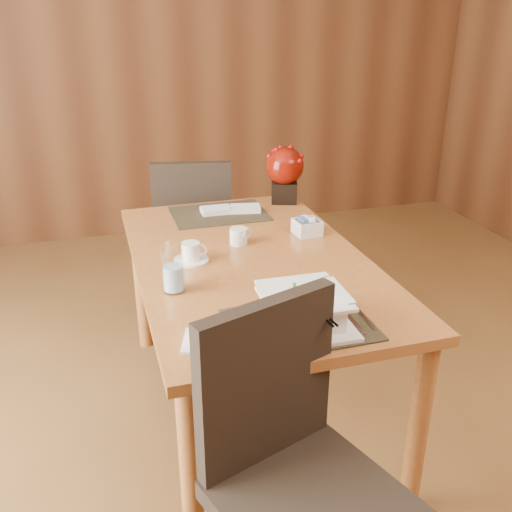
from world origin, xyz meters
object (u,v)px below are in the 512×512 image
object	(u,v)px
creamer_jug	(239,236)
berry_decor	(285,171)
coffee_cup	(191,253)
far_chair	(194,229)
near_chair	(292,457)
soup_setting	(304,311)
water_glass	(173,268)
sugar_caddy	(307,227)
bread_plate	(206,341)
dining_table	(251,280)

from	to	relation	value
creamer_jug	berry_decor	size ratio (longest dim) A/B	0.34
coffee_cup	far_chair	xyz separation A→B (m)	(0.18, 0.92, -0.25)
creamer_jug	far_chair	world-z (taller)	far_chair
creamer_jug	near_chair	bearing A→B (deg)	-121.61
soup_setting	water_glass	size ratio (longest dim) A/B	1.65
sugar_caddy	bread_plate	bearing A→B (deg)	-129.66
near_chair	far_chair	distance (m)	1.85
water_glass	far_chair	xyz separation A→B (m)	(0.29, 1.16, -0.31)
creamer_jug	near_chair	xyz separation A→B (m)	(-0.13, -1.04, -0.24)
sugar_caddy	bread_plate	world-z (taller)	sugar_caddy
soup_setting	water_glass	world-z (taller)	water_glass
coffee_cup	dining_table	bearing A→B (deg)	-9.31
sugar_caddy	near_chair	size ratio (longest dim) A/B	0.11
sugar_caddy	coffee_cup	bearing A→B (deg)	-165.31
berry_decor	bread_plate	xyz separation A→B (m)	(-0.67, -1.21, -0.16)
berry_decor	far_chair	world-z (taller)	berry_decor
water_glass	berry_decor	xyz separation A→B (m)	(0.71, 0.85, 0.07)
coffee_cup	berry_decor	bearing A→B (deg)	45.35
dining_table	soup_setting	distance (m)	0.58
bread_plate	far_chair	world-z (taller)	far_chair
creamer_jug	sugar_caddy	distance (m)	0.32
water_glass	far_chair	size ratio (longest dim) A/B	0.19
soup_setting	sugar_caddy	xyz separation A→B (m)	(0.30, 0.74, -0.02)
dining_table	soup_setting	bearing A→B (deg)	-89.23
dining_table	bread_plate	size ratio (longest dim) A/B	11.01
bread_plate	berry_decor	bearing A→B (deg)	60.92
sugar_caddy	berry_decor	world-z (taller)	berry_decor
dining_table	bread_plate	xyz separation A→B (m)	(-0.30, -0.56, 0.10)
dining_table	bread_plate	bearing A→B (deg)	-118.45
sugar_caddy	water_glass	bearing A→B (deg)	-149.68
berry_decor	soup_setting	bearing A→B (deg)	-106.63
soup_setting	coffee_cup	distance (m)	0.65
coffee_cup	bread_plate	size ratio (longest dim) A/B	1.01
coffee_cup	water_glass	bearing A→B (deg)	-114.01
dining_table	berry_decor	bearing A→B (deg)	60.38
dining_table	far_chair	size ratio (longest dim) A/B	1.60
bread_plate	sugar_caddy	bearing A→B (deg)	50.34
coffee_cup	near_chair	world-z (taller)	near_chair
dining_table	near_chair	world-z (taller)	near_chair
creamer_jug	sugar_caddy	size ratio (longest dim) A/B	0.89
dining_table	berry_decor	world-z (taller)	berry_decor
far_chair	bread_plate	bearing A→B (deg)	91.85
creamer_jug	near_chair	world-z (taller)	near_chair
berry_decor	far_chair	bearing A→B (deg)	143.32
dining_table	sugar_caddy	xyz separation A→B (m)	(0.31, 0.18, 0.13)
sugar_caddy	far_chair	size ratio (longest dim) A/B	0.12
soup_setting	water_glass	distance (m)	0.50
berry_decor	far_chair	size ratio (longest dim) A/B	0.30
sugar_caddy	near_chair	bearing A→B (deg)	-113.06
water_glass	sugar_caddy	size ratio (longest dim) A/B	1.65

